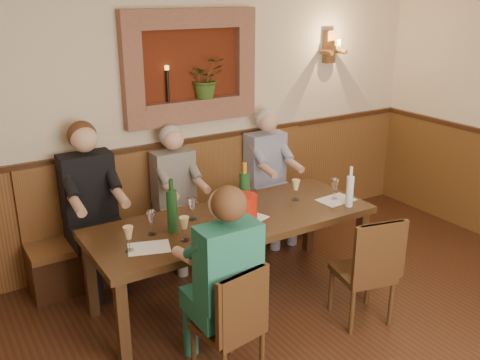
% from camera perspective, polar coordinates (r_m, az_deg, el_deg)
% --- Properties ---
extents(room_shell, '(6.04, 6.04, 2.82)m').
position_cam_1_polar(room_shell, '(2.73, 19.59, 4.88)').
color(room_shell, beige).
rests_on(room_shell, ground).
extents(wainscoting, '(6.02, 6.02, 1.15)m').
position_cam_1_polar(wainscoting, '(3.29, 16.92, -17.61)').
color(wainscoting, brown).
rests_on(wainscoting, ground).
extents(wall_niche, '(1.36, 0.30, 1.06)m').
position_cam_1_polar(wall_niche, '(5.19, -4.83, 11.48)').
color(wall_niche, '#521B0B').
rests_on(wall_niche, ground).
extents(wall_sconce, '(0.25, 0.20, 0.35)m').
position_cam_1_polar(wall_sconce, '(6.09, 9.64, 13.76)').
color(wall_sconce, brown).
rests_on(wall_sconce, ground).
extents(dining_table, '(2.40, 0.90, 0.75)m').
position_cam_1_polar(dining_table, '(4.47, -0.76, -4.94)').
color(dining_table, '#392211').
rests_on(dining_table, ground).
extents(bench, '(3.00, 0.45, 1.11)m').
position_cam_1_polar(bench, '(5.37, -5.94, -4.74)').
color(bench, '#381E0F').
rests_on(bench, ground).
extents(chair_near_left, '(0.45, 0.45, 0.88)m').
position_cam_1_polar(chair_near_left, '(3.80, -1.15, -17.21)').
color(chair_near_left, '#392211').
rests_on(chair_near_left, ground).
extents(chair_near_right, '(0.49, 0.49, 0.91)m').
position_cam_1_polar(chair_near_right, '(4.47, 12.91, -11.38)').
color(chair_near_right, '#392211').
rests_on(chair_near_right, ground).
extents(person_bench_left, '(0.45, 0.55, 1.50)m').
position_cam_1_polar(person_bench_left, '(4.87, -15.33, -4.22)').
color(person_bench_left, black).
rests_on(person_bench_left, ground).
extents(person_bench_mid, '(0.39, 0.48, 1.36)m').
position_cam_1_polar(person_bench_mid, '(5.15, -6.59, -3.05)').
color(person_bench_mid, '#4E4A48').
rests_on(person_bench_mid, ground).
extents(person_bench_right, '(0.41, 0.50, 1.40)m').
position_cam_1_polar(person_bench_right, '(5.64, 3.16, -0.73)').
color(person_bench_right, navy).
rests_on(person_bench_right, ground).
extents(person_chair_front, '(0.41, 0.51, 1.41)m').
position_cam_1_polar(person_chair_front, '(3.67, -1.94, -12.42)').
color(person_chair_front, '#185655').
rests_on(person_chair_front, ground).
extents(spittoon_bucket, '(0.29, 0.29, 0.25)m').
position_cam_1_polar(spittoon_bucket, '(4.28, 0.39, -3.19)').
color(spittoon_bucket, '#B91B0B').
rests_on(spittoon_bucket, dining_table).
extents(wine_bottle_green_a, '(0.11, 0.11, 0.45)m').
position_cam_1_polar(wine_bottle_green_a, '(4.45, 0.48, -1.34)').
color(wine_bottle_green_a, '#19471E').
rests_on(wine_bottle_green_a, dining_table).
extents(wine_bottle_green_b, '(0.10, 0.10, 0.43)m').
position_cam_1_polar(wine_bottle_green_b, '(4.16, -7.26, -3.21)').
color(wine_bottle_green_b, '#19471E').
rests_on(wine_bottle_green_b, dining_table).
extents(water_bottle, '(0.09, 0.09, 0.36)m').
position_cam_1_polar(water_bottle, '(4.72, 11.63, -1.10)').
color(water_bottle, silver).
rests_on(water_bottle, dining_table).
extents(tasting_sheet_a, '(0.36, 0.30, 0.00)m').
position_cam_1_polar(tasting_sheet_a, '(4.00, -9.69, -7.12)').
color(tasting_sheet_a, white).
rests_on(tasting_sheet_a, dining_table).
extents(tasting_sheet_b, '(0.33, 0.28, 0.00)m').
position_cam_1_polar(tasting_sheet_b, '(4.42, 1.07, -4.15)').
color(tasting_sheet_b, white).
rests_on(tasting_sheet_b, dining_table).
extents(tasting_sheet_c, '(0.33, 0.25, 0.00)m').
position_cam_1_polar(tasting_sheet_c, '(4.89, 10.20, -2.09)').
color(tasting_sheet_c, white).
rests_on(tasting_sheet_c, dining_table).
extents(tasting_sheet_d, '(0.34, 0.30, 0.00)m').
position_cam_1_polar(tasting_sheet_d, '(4.08, -2.47, -6.29)').
color(tasting_sheet_d, white).
rests_on(tasting_sheet_d, dining_table).
extents(wine_glass_0, '(0.08, 0.08, 0.19)m').
position_cam_1_polar(wine_glass_0, '(4.87, 10.05, -0.97)').
color(wine_glass_0, white).
rests_on(wine_glass_0, dining_table).
extents(wine_glass_1, '(0.08, 0.08, 0.19)m').
position_cam_1_polar(wine_glass_1, '(4.17, -9.39, -4.53)').
color(wine_glass_1, white).
rests_on(wine_glass_1, dining_table).
extents(wine_glass_2, '(0.08, 0.08, 0.19)m').
position_cam_1_polar(wine_glass_2, '(4.59, 0.60, -1.97)').
color(wine_glass_2, '#E2CD87').
rests_on(wine_glass_2, dining_table).
extents(wine_glass_3, '(0.08, 0.08, 0.19)m').
position_cam_1_polar(wine_glass_3, '(4.04, -5.95, -5.20)').
color(wine_glass_3, '#E2CD87').
rests_on(wine_glass_3, dining_table).
extents(wine_glass_4, '(0.08, 0.08, 0.19)m').
position_cam_1_polar(wine_glass_4, '(4.23, -0.63, -3.86)').
color(wine_glass_4, '#E2CD87').
rests_on(wine_glass_4, dining_table).
extents(wine_glass_5, '(0.08, 0.08, 0.19)m').
position_cam_1_polar(wine_glass_5, '(4.02, -1.84, -5.19)').
color(wine_glass_5, '#E2CD87').
rests_on(wine_glass_5, dining_table).
extents(wine_glass_6, '(0.08, 0.08, 0.19)m').
position_cam_1_polar(wine_glass_6, '(4.39, -5.09, -3.05)').
color(wine_glass_6, white).
rests_on(wine_glass_6, dining_table).
extents(wine_glass_7, '(0.08, 0.08, 0.19)m').
position_cam_1_polar(wine_glass_7, '(3.94, -11.78, -6.16)').
color(wine_glass_7, '#E2CD87').
rests_on(wine_glass_7, dining_table).
extents(wine_glass_8, '(0.08, 0.08, 0.19)m').
position_cam_1_polar(wine_glass_8, '(4.80, 5.96, -1.06)').
color(wine_glass_8, '#E2CD87').
rests_on(wine_glass_8, dining_table).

